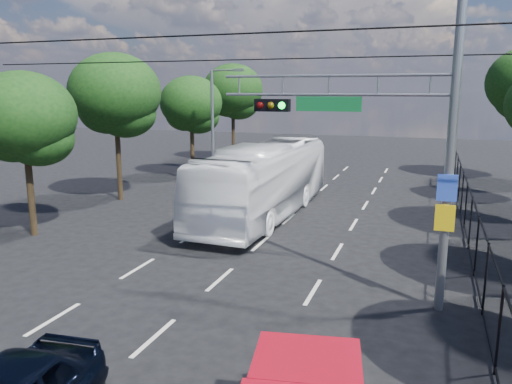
% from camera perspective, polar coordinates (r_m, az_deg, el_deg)
% --- Properties ---
extents(lane_markings, '(6.12, 38.00, 0.01)m').
position_cam_1_polar(lane_markings, '(21.37, 2.29, -4.36)').
color(lane_markings, beige).
rests_on(lane_markings, ground).
extents(signal_mast, '(6.43, 0.39, 9.50)m').
position_cam_1_polar(signal_mast, '(13.67, 16.50, 8.47)').
color(signal_mast, slate).
rests_on(signal_mast, ground).
extents(streetlight_left, '(2.09, 0.22, 7.08)m').
position_cam_1_polar(streetlight_left, '(30.34, -4.70, 7.90)').
color(streetlight_left, slate).
rests_on(streetlight_left, ground).
extents(utility_wires, '(22.00, 5.04, 0.74)m').
position_cam_1_polar(utility_wires, '(15.74, -3.28, 16.52)').
color(utility_wires, black).
rests_on(utility_wires, ground).
extents(fence_right, '(0.06, 34.03, 2.00)m').
position_cam_1_polar(fence_right, '(18.54, 23.65, -4.55)').
color(fence_right, black).
rests_on(fence_right, ground).
extents(tree_left_b, '(4.08, 4.08, 6.63)m').
position_cam_1_polar(tree_left_b, '(21.87, -24.88, 7.14)').
color(tree_left_b, black).
rests_on(tree_left_b, ground).
extents(tree_left_c, '(4.80, 4.80, 7.80)m').
position_cam_1_polar(tree_left_c, '(27.64, -15.72, 10.18)').
color(tree_left_c, black).
rests_on(tree_left_c, ground).
extents(tree_left_d, '(4.20, 4.20, 6.83)m').
position_cam_1_polar(tree_left_d, '(34.34, -7.36, 9.57)').
color(tree_left_d, black).
rests_on(tree_left_d, ground).
extents(tree_left_e, '(4.92, 4.92, 7.99)m').
position_cam_1_polar(tree_left_e, '(41.70, -2.62, 11.11)').
color(tree_left_e, black).
rests_on(tree_left_e, ground).
extents(white_bus, '(3.13, 12.32, 3.42)m').
position_cam_1_polar(white_bus, '(23.48, 1.01, 1.37)').
color(white_bus, white).
rests_on(white_bus, ground).
extents(white_van, '(1.66, 4.68, 1.54)m').
position_cam_1_polar(white_van, '(26.59, -1.96, 0.52)').
color(white_van, silver).
rests_on(white_van, ground).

